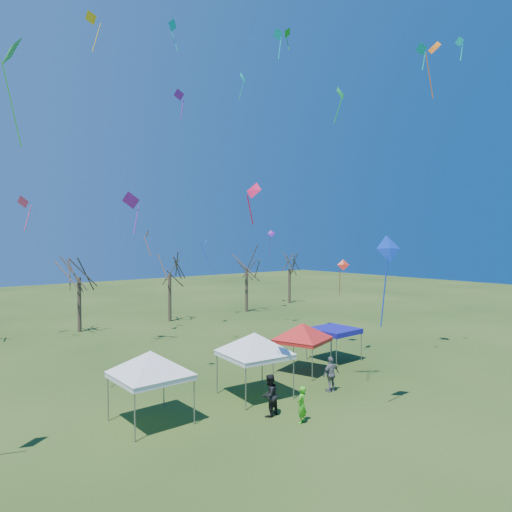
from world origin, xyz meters
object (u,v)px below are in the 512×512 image
at_px(tent_red, 302,326).
at_px(person_dark, 269,395).
at_px(tree_3, 169,258).
at_px(tent_white_west, 150,356).
at_px(tent_white_mid, 255,337).
at_px(person_green, 302,405).
at_px(tree_2, 79,258).
at_px(tree_5, 290,257).
at_px(tent_blue, 334,331).
at_px(tree_4, 247,256).
at_px(person_grey, 331,374).

bearing_deg(tent_red, person_dark, -146.84).
bearing_deg(person_dark, tree_3, -120.75).
distance_m(tent_white_west, tent_white_mid, 5.53).
bearing_deg(person_green, tree_2, -109.61).
height_order(tree_5, person_dark, tree_5).
relative_size(tent_blue, person_dark, 1.46).
relative_size(tree_4, tent_blue, 2.91).
bearing_deg(tent_red, tree_4, 60.22).
bearing_deg(tent_red, person_grey, -111.02).
distance_m(tent_white_mid, person_green, 4.47).
height_order(tree_3, tent_red, tree_3).
bearing_deg(tent_red, tree_5, 48.09).
xyz_separation_m(tree_5, tent_blue, (-16.33, -21.48, -3.81)).
distance_m(tree_4, tent_white_mid, 27.10).
relative_size(tree_2, tree_3, 1.03).
distance_m(tent_white_mid, person_grey, 4.49).
bearing_deg(tree_2, tent_red, -72.94).
bearing_deg(tree_3, person_grey, -98.34).
bearing_deg(tree_2, tree_4, -1.22).
relative_size(tree_2, tree_5, 1.10).
bearing_deg(tent_white_mid, tree_3, 72.16).
relative_size(tree_2, person_dark, 4.41).
height_order(tree_3, person_green, tree_3).
height_order(tree_4, tent_white_mid, tree_4).
bearing_deg(tent_white_mid, tent_red, 16.77).
distance_m(tree_2, tent_blue, 22.49).
relative_size(tree_4, person_dark, 4.25).
distance_m(person_dark, person_green, 1.56).
distance_m(person_grey, person_green, 4.46).
height_order(tree_4, person_green, tree_4).
relative_size(tree_3, tent_red, 2.18).
xyz_separation_m(tree_2, person_grey, (4.96, -23.79, -5.39)).
relative_size(tent_white_west, person_dark, 2.18).
bearing_deg(person_dark, tent_blue, -166.77).
relative_size(tree_4, person_green, 5.02).
xyz_separation_m(tree_4, tree_5, (8.37, 2.06, -0.33)).
relative_size(tree_3, person_dark, 4.26).
bearing_deg(tree_5, tree_2, -176.30).
bearing_deg(tree_3, tree_2, 177.73).
bearing_deg(tree_4, tent_red, -119.78).
bearing_deg(person_dark, person_grey, 173.60).
bearing_deg(person_green, tree_4, -145.23).
bearing_deg(person_green, tent_white_mid, -119.72).
distance_m(tent_white_mid, tent_red, 5.00).
xyz_separation_m(tree_4, tent_white_mid, (-16.25, -21.47, -3.08)).
height_order(tent_white_mid, tent_blue, tent_white_mid).
relative_size(tree_5, tent_red, 2.06).
bearing_deg(tent_red, tree_2, 107.06).
height_order(tent_white_mid, person_dark, tent_white_mid).
height_order(tree_2, tent_white_mid, tree_2).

